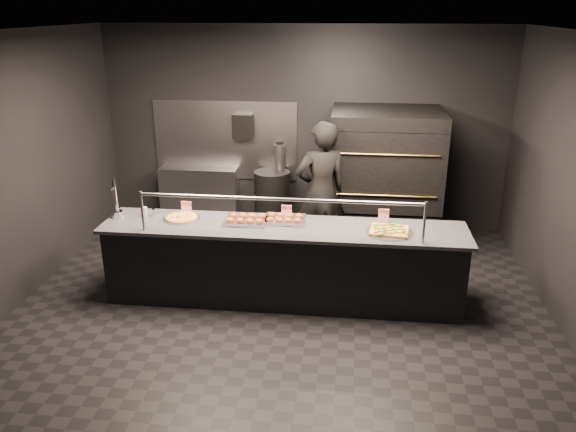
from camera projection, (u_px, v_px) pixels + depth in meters
The scene contains 15 objects.
room at pixel (281, 175), 6.12m from camera, with size 6.04×6.00×3.00m.
service_counter at pixel (283, 263), 6.43m from camera, with size 4.10×0.78×1.37m.
pizza_oven at pixel (384, 177), 7.89m from camera, with size 1.50×1.23×1.91m.
prep_shelf at pixel (200, 195), 8.77m from camera, with size 1.20×0.35×0.90m, color #99999E.
towel_dispenser at pixel (243, 126), 8.37m from camera, with size 0.30×0.20×0.35m, color black.
fire_extinguisher at pixel (280, 159), 8.49m from camera, with size 0.14×0.14×0.51m.
beer_tap at pixel (116, 205), 6.48m from camera, with size 0.13×0.19×0.52m.
round_pizza at pixel (182, 218), 6.47m from camera, with size 0.43×0.43×0.03m.
slider_tray_a at pixel (246, 219), 6.38m from camera, with size 0.51×0.40×0.08m.
slider_tray_b at pixel (285, 219), 6.40m from camera, with size 0.51×0.41×0.07m.
square_pizza at pixel (389, 231), 6.09m from camera, with size 0.52×0.52×0.05m.
condiment_jar at pixel (147, 212), 6.56m from camera, with size 0.16×0.06×0.10m.
tent_cards at pixel (284, 211), 6.51m from camera, with size 2.43×0.04×0.15m.
trash_bin at pixel (272, 200), 8.55m from camera, with size 0.54×0.54×0.90m, color black.
worker at pixel (321, 193), 7.32m from camera, with size 0.69×0.45×1.88m, color black.
Camera 1 is at (0.73, -5.79, 3.23)m, focal length 35.00 mm.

